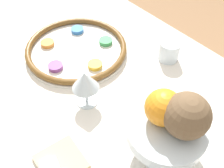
{
  "coord_description": "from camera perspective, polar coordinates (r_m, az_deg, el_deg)",
  "views": [
    {
      "loc": [
        0.4,
        -0.23,
        1.36
      ],
      "look_at": [
        0.01,
        0.09,
        0.81
      ],
      "focal_mm": 42.0,
      "sensor_mm": 36.0,
      "label": 1
    }
  ],
  "objects": [
    {
      "name": "dining_table",
      "position": [
        1.07,
        -4.41,
        -17.87
      ],
      "size": [
        1.56,
        0.97,
        0.77
      ],
      "color": "silver",
      "rests_on": "ground_plane"
    },
    {
      "name": "coconut",
      "position": [
        0.56,
        15.93,
        -6.63
      ],
      "size": [
        0.1,
        0.1,
        0.1
      ],
      "color": "brown",
      "rests_on": "fruit_stand"
    },
    {
      "name": "orange_fruit",
      "position": [
        0.57,
        11.15,
        -5.05
      ],
      "size": [
        0.08,
        0.08,
        0.08
      ],
      "color": "orange",
      "rests_on": "fruit_stand"
    },
    {
      "name": "cup_mid",
      "position": [
        0.88,
        12.33,
        7.03
      ],
      "size": [
        0.07,
        0.07,
        0.07
      ],
      "color": "silver",
      "rests_on": "dining_table"
    },
    {
      "name": "bread_plate",
      "position": [
        0.65,
        -10.94,
        -16.56
      ],
      "size": [
        0.18,
        0.18,
        0.02
      ],
      "color": "silver",
      "rests_on": "dining_table"
    },
    {
      "name": "fruit_stand",
      "position": [
        0.61,
        11.61,
        -10.51
      ],
      "size": [
        0.18,
        0.18,
        0.1
      ],
      "color": "silver",
      "rests_on": "dining_table"
    },
    {
      "name": "wine_glass",
      "position": [
        0.69,
        -5.89,
        0.51
      ],
      "size": [
        0.07,
        0.07,
        0.12
      ],
      "color": "silver",
      "rests_on": "dining_table"
    },
    {
      "name": "seder_plate",
      "position": [
        0.91,
        -7.76,
        7.6
      ],
      "size": [
        0.34,
        0.34,
        0.03
      ],
      "color": "silver",
      "rests_on": "dining_table"
    }
  ]
}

